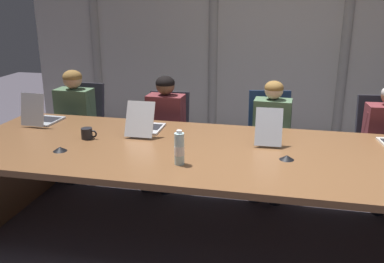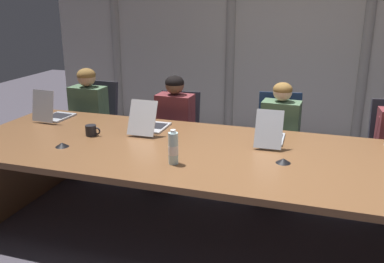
% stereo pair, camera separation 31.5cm
% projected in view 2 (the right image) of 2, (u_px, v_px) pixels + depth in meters
% --- Properties ---
extents(ground_plane, '(13.56, 13.56, 0.00)m').
position_uv_depth(ground_plane, '(259.00, 241.00, 3.39)').
color(ground_plane, '#47424C').
extents(conference_table, '(4.98, 1.42, 0.74)m').
position_uv_depth(conference_table, '(263.00, 172.00, 3.20)').
color(conference_table, brown).
rests_on(conference_table, ground_plane).
extents(curtain_backdrop, '(6.78, 0.17, 3.05)m').
position_uv_depth(curtain_backdrop, '(297.00, 28.00, 5.20)').
color(curtain_backdrop, beige).
rests_on(curtain_backdrop, ground_plane).
extents(laptop_left_end, '(0.26, 0.39, 0.32)m').
position_uv_depth(laptop_left_end, '(53.00, 114.00, 4.11)').
color(laptop_left_end, '#A8ADB7').
rests_on(laptop_left_end, conference_table).
extents(laptop_left_mid, '(0.25, 0.47, 0.30)m').
position_uv_depth(laptop_left_mid, '(150.00, 124.00, 3.77)').
color(laptop_left_mid, '#BCBCC1').
rests_on(laptop_left_mid, conference_table).
extents(laptop_center, '(0.23, 0.46, 0.31)m').
position_uv_depth(laptop_center, '(270.00, 136.00, 3.46)').
color(laptop_center, '#A8ADB7').
rests_on(laptop_center, conference_table).
extents(office_chair_left_end, '(0.60, 0.60, 0.96)m').
position_uv_depth(office_chair_left_end, '(95.00, 135.00, 4.90)').
color(office_chair_left_end, '#2D2D38').
rests_on(office_chair_left_end, ground_plane).
extents(office_chair_left_mid, '(0.60, 0.60, 0.90)m').
position_uv_depth(office_chair_left_mid, '(176.00, 145.00, 4.60)').
color(office_chair_left_mid, '#2D2D38').
rests_on(office_chair_left_mid, ground_plane).
extents(office_chair_center, '(0.60, 0.61, 0.96)m').
position_uv_depth(office_chair_center, '(278.00, 154.00, 4.28)').
color(office_chair_center, navy).
rests_on(office_chair_center, ground_plane).
extents(person_left_end, '(0.41, 0.55, 1.15)m').
position_uv_depth(person_left_end, '(85.00, 113.00, 4.67)').
color(person_left_end, '#4C6B4C').
rests_on(person_left_end, ground_plane).
extents(person_left_mid, '(0.40, 0.56, 1.12)m').
position_uv_depth(person_left_mid, '(172.00, 123.00, 4.37)').
color(person_left_mid, brown).
rests_on(person_left_mid, ground_plane).
extents(person_center, '(0.39, 0.56, 1.11)m').
position_uv_depth(person_center, '(278.00, 134.00, 4.05)').
color(person_center, '#4C6B4C').
rests_on(person_center, ground_plane).
extents(water_bottle_primary, '(0.07, 0.07, 0.26)m').
position_uv_depth(water_bottle_primary, '(173.00, 148.00, 3.00)').
color(water_bottle_primary, silver).
rests_on(water_bottle_primary, conference_table).
extents(coffee_mug_near, '(0.14, 0.09, 0.09)m').
position_uv_depth(coffee_mug_near, '(91.00, 130.00, 3.63)').
color(coffee_mug_near, black).
rests_on(coffee_mug_near, conference_table).
extents(conference_mic_left_side, '(0.11, 0.11, 0.03)m').
position_uv_depth(conference_mic_left_side, '(62.00, 145.00, 3.37)').
color(conference_mic_left_side, black).
rests_on(conference_mic_left_side, conference_table).
extents(conference_mic_middle, '(0.11, 0.11, 0.03)m').
position_uv_depth(conference_mic_middle, '(283.00, 161.00, 3.04)').
color(conference_mic_middle, black).
rests_on(conference_mic_middle, conference_table).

